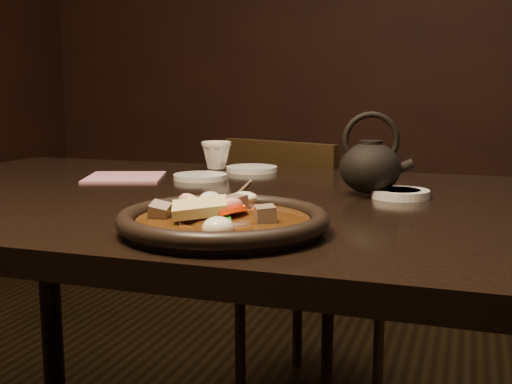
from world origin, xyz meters
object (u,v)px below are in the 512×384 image
(plate, at_px, (223,221))
(chair, at_px, (300,264))
(teapot, at_px, (371,165))
(table, at_px, (245,237))
(tea_cup, at_px, (216,154))

(plate, bearing_deg, chair, 98.21)
(chair, distance_m, teapot, 0.74)
(table, relative_size, teapot, 10.49)
(tea_cup, distance_m, teapot, 0.50)
(tea_cup, bearing_deg, teapot, -32.68)
(teapot, bearing_deg, plate, -126.13)
(chair, bearing_deg, table, 115.11)
(table, relative_size, tea_cup, 21.74)
(table, xyz_separation_m, chair, (-0.07, 0.67, -0.24))
(teapot, bearing_deg, table, -171.88)
(tea_cup, bearing_deg, chair, 66.74)
(tea_cup, bearing_deg, table, -60.54)
(table, height_order, tea_cup, tea_cup)
(table, xyz_separation_m, plate, (0.07, -0.28, 0.09))
(plate, distance_m, teapot, 0.40)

